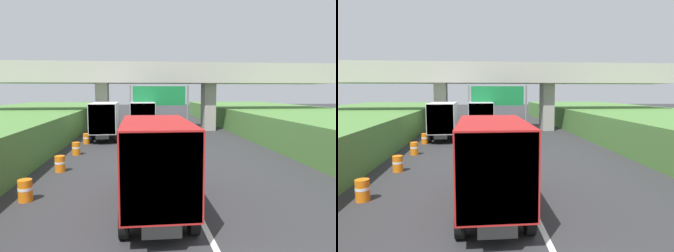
{
  "view_description": "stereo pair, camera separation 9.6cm",
  "coord_description": "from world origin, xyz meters",
  "views": [
    {
      "loc": [
        -2.18,
        -5.22,
        4.44
      ],
      "look_at": [
        0.0,
        16.12,
        2.0
      ],
      "focal_mm": 32.33,
      "sensor_mm": 36.0,
      "label": 1
    },
    {
      "loc": [
        -2.08,
        -5.23,
        4.44
      ],
      "look_at": [
        0.0,
        16.12,
        2.0
      ],
      "focal_mm": 32.33,
      "sensor_mm": 36.0,
      "label": 2
    }
  ],
  "objects": [
    {
      "name": "construction_barrel_2",
      "position": [
        -6.49,
        16.3,
        0.46
      ],
      "size": [
        0.57,
        0.57,
        0.9
      ],
      "color": "orange",
      "rests_on": "ground"
    },
    {
      "name": "truck_white",
      "position": [
        -5.11,
        23.54,
        1.93
      ],
      "size": [
        2.44,
        7.3,
        3.44
      ],
      "color": "black",
      "rests_on": "ground"
    },
    {
      "name": "overhead_highway_sign",
      "position": [
        0.0,
        24.68,
        3.72
      ],
      "size": [
        5.88,
        0.18,
        5.08
      ],
      "color": "slate",
      "rests_on": "ground"
    },
    {
      "name": "overpass_bridge",
      "position": [
        0.0,
        29.3,
        5.69
      ],
      "size": [
        40.0,
        4.8,
        7.58
      ],
      "color": "#ADA89E",
      "rests_on": "ground"
    },
    {
      "name": "construction_barrel_3",
      "position": [
        -6.52,
        20.84,
        0.46
      ],
      "size": [
        0.57,
        0.57,
        0.9
      ],
      "color": "orange",
      "rests_on": "ground"
    },
    {
      "name": "construction_barrel_5",
      "position": [
        -6.54,
        29.94,
        0.46
      ],
      "size": [
        0.57,
        0.57,
        0.9
      ],
      "color": "orange",
      "rests_on": "ground"
    },
    {
      "name": "construction_barrel_1",
      "position": [
        -6.49,
        11.75,
        0.46
      ],
      "size": [
        0.57,
        0.57,
        0.9
      ],
      "color": "orange",
      "rests_on": "ground"
    },
    {
      "name": "car_green",
      "position": [
        1.61,
        22.49,
        0.86
      ],
      "size": [
        1.86,
        4.1,
        1.72
      ],
      "color": "#236B38",
      "rests_on": "ground"
    },
    {
      "name": "construction_barrel_4",
      "position": [
        -6.63,
        25.39,
        0.46
      ],
      "size": [
        0.57,
        0.57,
        0.9
      ],
      "color": "orange",
      "rests_on": "ground"
    },
    {
      "name": "construction_barrel_0",
      "position": [
        -6.75,
        7.2,
        0.46
      ],
      "size": [
        0.57,
        0.57,
        0.9
      ],
      "color": "orange",
      "rests_on": "ground"
    },
    {
      "name": "lane_centre_stripe",
      "position": [
        0.0,
        23.44,
        0.0
      ],
      "size": [
        0.2,
        86.88,
        0.01
      ],
      "primitive_type": "cube",
      "color": "white",
      "rests_on": "ground"
    },
    {
      "name": "truck_silver",
      "position": [
        -1.67,
        25.31,
        1.93
      ],
      "size": [
        2.44,
        7.3,
        3.44
      ],
      "color": "black",
      "rests_on": "ground"
    },
    {
      "name": "truck_red",
      "position": [
        -1.55,
        5.94,
        1.93
      ],
      "size": [
        2.44,
        7.3,
        3.44
      ],
      "color": "black",
      "rests_on": "ground"
    }
  ]
}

